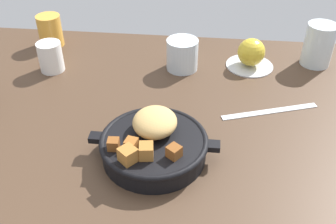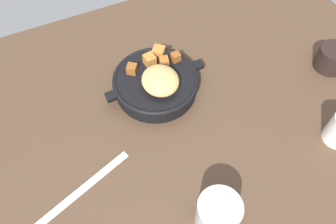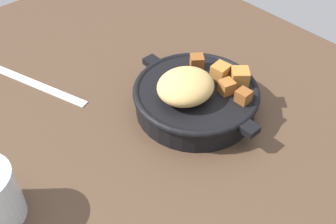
{
  "view_description": "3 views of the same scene",
  "coord_description": "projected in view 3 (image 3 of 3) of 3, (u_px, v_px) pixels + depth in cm",
  "views": [
    {
      "loc": [
        12.48,
        -64.49,
        52.71
      ],
      "look_at": [
        5.71,
        -2.44,
        6.03
      ],
      "focal_mm": 41.45,
      "sensor_mm": 36.0,
      "label": 1
    },
    {
      "loc": [
        23.04,
        39.0,
        66.73
      ],
      "look_at": [
        5.15,
        0.95,
        4.41
      ],
      "focal_mm": 35.95,
      "sensor_mm": 36.0,
      "label": 2
    },
    {
      "loc": [
        -31.16,
        28.09,
        46.94
      ],
      "look_at": [
        0.47,
        -0.03,
        7.17
      ],
      "focal_mm": 43.16,
      "sensor_mm": 36.0,
      "label": 3
    }
  ],
  "objects": [
    {
      "name": "cast_iron_skillet",
      "position": [
        195.0,
        95.0,
        0.67
      ],
      "size": [
        25.27,
        21.01,
        8.59
      ],
      "color": "black",
      "rests_on": "ground_plane"
    },
    {
      "name": "ground_plane",
      "position": [
        170.0,
        152.0,
        0.64
      ],
      "size": [
        119.13,
        89.56,
        2.4
      ],
      "primitive_type": "cube",
      "color": "#473323"
    },
    {
      "name": "butter_knife",
      "position": [
        35.0,
        84.0,
        0.74
      ],
      "size": [
        22.23,
        8.99,
        0.36
      ],
      "primitive_type": "cube",
      "rotation": [
        0.0,
        0.0,
        0.33
      ],
      "color": "silver",
      "rests_on": "ground_plane"
    }
  ]
}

